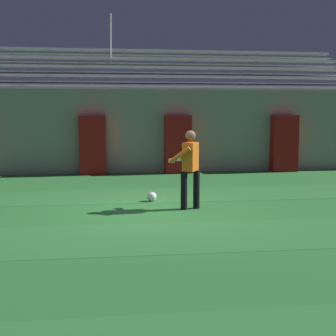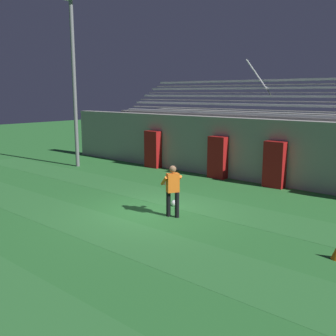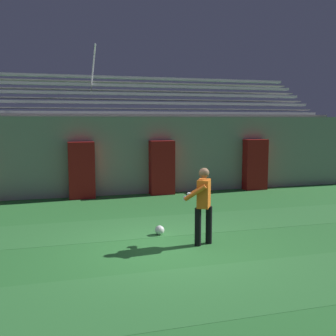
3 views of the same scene
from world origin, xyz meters
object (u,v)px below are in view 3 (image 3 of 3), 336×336
Objects in this scene: padding_pillar_far_right at (255,165)px; soccer_ball at (160,230)px; padding_pillar_gate_right at (162,168)px; goalkeeper at (203,201)px; padding_pillar_gate_left at (82,170)px.

soccer_ball is (-5.07, -4.92, -0.86)m from padding_pillar_far_right.
padding_pillar_gate_right is 3.72m from padding_pillar_far_right.
goalkeeper is 7.59× the size of soccer_ball.
padding_pillar_gate_left is 1.00× the size of padding_pillar_far_right.
soccer_ball is (-0.72, 0.94, -0.84)m from goalkeeper.
padding_pillar_gate_left is 1.16× the size of goalkeeper.
goalkeeper is (2.21, -5.86, -0.02)m from padding_pillar_gate_left.
padding_pillar_gate_left is 8.82× the size of soccer_ball.
goalkeeper is (-4.35, -5.86, -0.02)m from padding_pillar_far_right.
padding_pillar_gate_left is 5.21m from soccer_ball.
padding_pillar_far_right is 8.82× the size of soccer_ball.
padding_pillar_gate_right and padding_pillar_far_right have the same top height.
goalkeeper is (-0.63, -5.86, -0.02)m from padding_pillar_gate_right.
goalkeeper is at bearing -96.09° from padding_pillar_gate_right.
padding_pillar_gate_right is 1.16× the size of goalkeeper.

